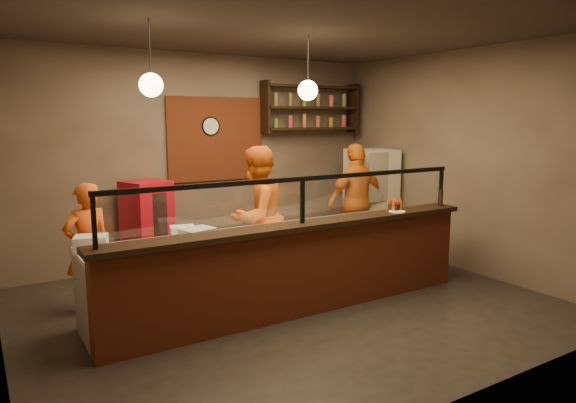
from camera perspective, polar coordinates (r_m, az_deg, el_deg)
floor at (r=6.29m, az=0.03°, el=-11.42°), size 6.00×6.00×0.00m
ceiling at (r=5.97m, az=0.03°, el=18.67°), size 6.00×6.00×0.00m
wall_back at (r=8.15m, az=-9.30°, el=4.73°), size 6.00×0.00×6.00m
wall_right at (r=7.92m, az=18.87°, el=4.24°), size 0.00×5.00×5.00m
wall_front at (r=4.04m, az=19.06°, el=-0.09°), size 6.00×0.00×6.00m
brick_patch at (r=8.18m, az=-7.97°, el=6.89°), size 1.60×0.04×1.30m
service_counter at (r=5.89m, az=1.58°, el=-7.74°), size 4.60×0.25×1.00m
counter_ledge at (r=5.76m, az=1.60°, el=-2.69°), size 4.70×0.37×0.06m
worktop_cabinet at (r=6.32m, az=-0.94°, el=-7.27°), size 4.60×0.75×0.85m
worktop at (r=6.21m, az=-0.95°, el=-3.29°), size 4.60×0.75×0.05m
sneeze_guard at (r=5.70m, az=1.62°, el=0.66°), size 4.50×0.05×0.52m
wall_shelving at (r=8.87m, az=2.61°, el=10.37°), size 1.84×0.28×0.85m
wall_clock at (r=8.13m, az=-8.63°, el=8.27°), size 0.30×0.04×0.30m
pendant_left at (r=5.46m, az=-14.98°, el=12.42°), size 0.24×0.24×0.77m
pendant_right at (r=6.29m, az=2.22°, el=12.25°), size 0.24×0.24×0.77m
cook_left at (r=6.34m, az=-21.38°, el=-4.79°), size 0.63×0.49×1.51m
cook_mid at (r=6.78m, az=-3.49°, el=-1.72°), size 1.11×1.01×1.87m
cook_right at (r=8.21m, az=7.60°, el=0.02°), size 1.08×0.46×1.84m
fridge at (r=8.79m, az=9.17°, el=0.18°), size 0.81×0.77×1.71m
red_cooler at (r=7.61m, az=-15.33°, el=-2.82°), size 0.72×0.69×1.35m
pizza_dough at (r=6.61m, az=4.60°, el=-2.28°), size 0.63×0.63×0.01m
prep_tub_a at (r=5.53m, az=-21.06°, el=-4.37°), size 0.38×0.34×0.16m
prep_tub_b at (r=5.85m, az=-11.63°, el=-3.34°), size 0.31×0.27×0.13m
prep_tub_c at (r=5.55m, az=-9.99°, el=-3.79°), size 0.39×0.34×0.16m
rolling_pin at (r=5.86m, az=-6.12°, el=-3.50°), size 0.37×0.26×0.07m
condiment_caddy at (r=6.65m, az=11.81°, el=-0.62°), size 0.19×0.17×0.09m
pepper_mill at (r=7.15m, az=16.65°, el=0.38°), size 0.06×0.06×0.22m
small_plate at (r=6.56m, az=12.03°, el=-1.10°), size 0.24×0.24×0.01m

